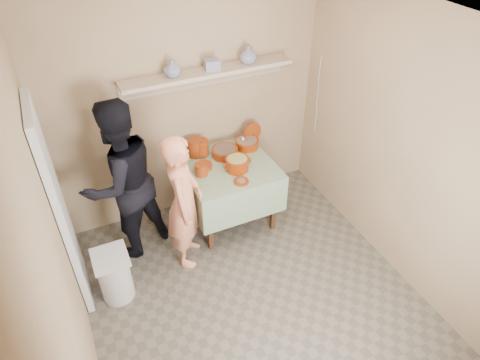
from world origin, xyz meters
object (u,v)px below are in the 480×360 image
person_cook (184,202)px  cazuela_rice (237,163)px  person_helper (121,182)px  serving_table (228,173)px  trash_bin (115,276)px

person_cook → cazuela_rice: 0.74m
person_cook → person_helper: size_ratio=0.85×
person_helper → serving_table: (1.13, -0.03, -0.23)m
serving_table → trash_bin: (-1.43, -0.59, -0.36)m
person_cook → serving_table: (0.63, 0.38, -0.10)m
person_cook → serving_table: 0.75m
serving_table → cazuela_rice: (0.05, -0.12, 0.20)m
cazuela_rice → trash_bin: bearing=-162.6°
trash_bin → person_cook: bearing=14.6°
person_cook → cazuela_rice: bearing=-45.7°
serving_table → person_cook: bearing=-148.9°
person_cook → person_helper: 0.66m
person_cook → trash_bin: 0.94m
person_helper → person_cook: bearing=116.8°
serving_table → trash_bin: 1.59m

